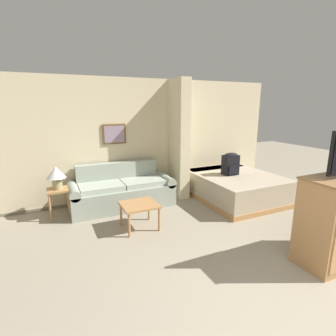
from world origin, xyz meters
name	(u,v)px	position (x,y,z in m)	size (l,w,h in m)	color
wall_back	(139,140)	(0.00, 4.38, 1.29)	(6.74, 0.16, 2.60)	beige
wall_partition_pillar	(179,139)	(0.79, 4.00, 1.30)	(0.24, 0.64, 2.60)	beige
couch	(122,191)	(-0.57, 3.90, 0.32)	(2.08, 0.84, 0.87)	#99A393
coffee_table	(139,207)	(-0.57, 2.79, 0.38)	(0.59, 0.56, 0.43)	#B27F4C
side_table	(58,195)	(-1.77, 3.86, 0.44)	(0.38, 0.38, 0.54)	#B27F4C
table_lamp	(56,174)	(-1.77, 3.86, 0.82)	(0.34, 0.34, 0.42)	tan
bed	(235,186)	(1.84, 3.29, 0.28)	(1.64, 1.99, 0.55)	#B27F4C
backpack	(231,163)	(1.72, 3.32, 0.80)	(0.34, 0.24, 0.48)	black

